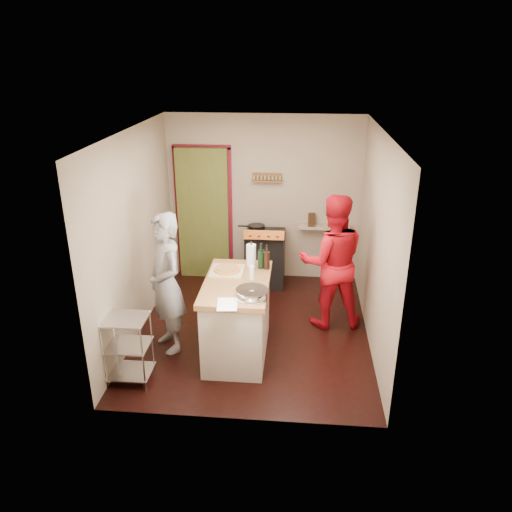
# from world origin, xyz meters

# --- Properties ---
(floor) EXTENTS (3.50, 3.50, 0.00)m
(floor) POSITION_xyz_m (0.00, 0.00, 0.00)
(floor) COLOR black
(floor) RESTS_ON ground
(back_wall) EXTENTS (3.00, 0.44, 2.60)m
(back_wall) POSITION_xyz_m (-0.64, 1.78, 1.13)
(back_wall) COLOR tan
(back_wall) RESTS_ON ground
(left_wall) EXTENTS (0.04, 3.50, 2.60)m
(left_wall) POSITION_xyz_m (-1.50, 0.00, 1.30)
(left_wall) COLOR tan
(left_wall) RESTS_ON ground
(right_wall) EXTENTS (0.04, 3.50, 2.60)m
(right_wall) POSITION_xyz_m (1.50, 0.00, 1.30)
(right_wall) COLOR tan
(right_wall) RESTS_ON ground
(ceiling) EXTENTS (3.00, 3.50, 0.02)m
(ceiling) POSITION_xyz_m (0.00, 0.00, 2.61)
(ceiling) COLOR white
(ceiling) RESTS_ON back_wall
(stove) EXTENTS (0.60, 0.63, 1.00)m
(stove) POSITION_xyz_m (0.05, 1.42, 0.45)
(stove) COLOR black
(stove) RESTS_ON ground
(wire_shelving) EXTENTS (0.48, 0.40, 0.80)m
(wire_shelving) POSITION_xyz_m (-1.28, -1.20, 0.44)
(wire_shelving) COLOR silver
(wire_shelving) RESTS_ON ground
(island) EXTENTS (0.77, 1.38, 1.28)m
(island) POSITION_xyz_m (-0.14, -0.54, 0.51)
(island) COLOR beige
(island) RESTS_ON ground
(person_stripe) EXTENTS (0.72, 0.76, 1.75)m
(person_stripe) POSITION_xyz_m (-1.00, -0.50, 0.88)
(person_stripe) COLOR #B3B3B8
(person_stripe) RESTS_ON ground
(person_red) EXTENTS (0.96, 0.79, 1.81)m
(person_red) POSITION_xyz_m (1.00, 0.28, 0.91)
(person_red) COLOR #AE0B16
(person_red) RESTS_ON ground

